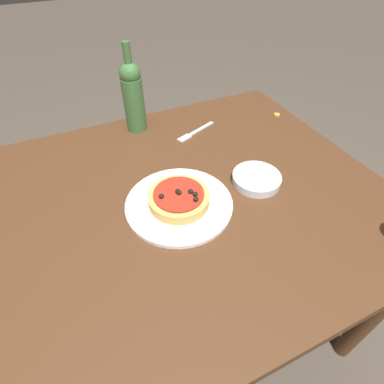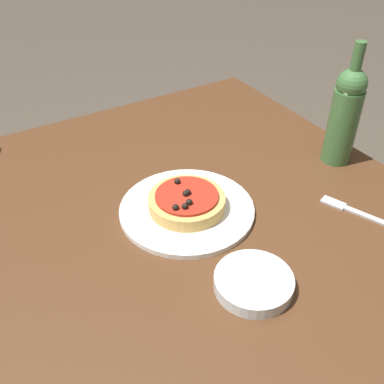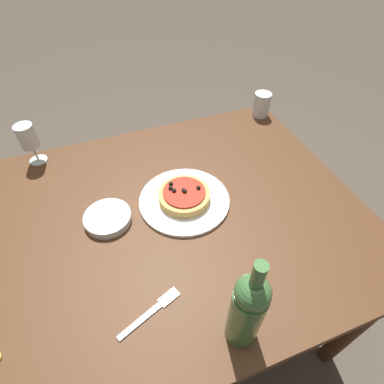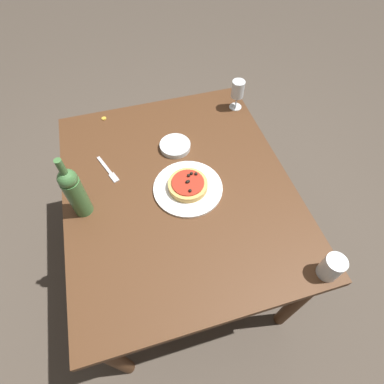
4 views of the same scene
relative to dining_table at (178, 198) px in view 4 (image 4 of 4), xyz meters
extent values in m
plane|color=#4C4238|center=(0.00, 0.00, -0.66)|extent=(14.00, 14.00, 0.00)
cube|color=#4C2D19|center=(0.00, 0.00, 0.08)|extent=(1.17, 0.97, 0.03)
cylinder|color=#4C2D19|center=(0.52, 0.43, -0.30)|extent=(0.06, 0.06, 0.72)
cylinder|color=#4C2D19|center=(0.52, -0.43, -0.30)|extent=(0.06, 0.06, 0.72)
cylinder|color=#4C2D19|center=(-0.52, 0.43, -0.30)|extent=(0.06, 0.06, 0.72)
cylinder|color=#4C2D19|center=(-0.52, -0.43, -0.30)|extent=(0.06, 0.06, 0.72)
cylinder|color=white|center=(0.03, 0.04, 0.10)|extent=(0.30, 0.30, 0.01)
cylinder|color=tan|center=(0.03, 0.04, 0.12)|extent=(0.17, 0.17, 0.03)
cylinder|color=#A82819|center=(0.03, 0.04, 0.14)|extent=(0.14, 0.14, 0.01)
sphere|color=black|center=(0.00, 0.05, 0.15)|extent=(0.01, 0.01, 0.01)
sphere|color=black|center=(0.03, 0.03, 0.15)|extent=(0.01, 0.01, 0.01)
sphere|color=black|center=(0.03, 0.04, 0.15)|extent=(0.01, 0.01, 0.01)
sphere|color=black|center=(0.00, 0.08, 0.15)|extent=(0.01, 0.01, 0.01)
sphere|color=black|center=(-0.01, 0.06, 0.15)|extent=(0.01, 0.01, 0.01)
sphere|color=black|center=(0.08, 0.03, 0.15)|extent=(0.01, 0.01, 0.01)
cylinder|color=silver|center=(-0.42, 0.43, 0.10)|extent=(0.06, 0.06, 0.00)
cylinder|color=silver|center=(-0.42, 0.43, 0.13)|extent=(0.01, 0.01, 0.07)
cylinder|color=silver|center=(-0.42, 0.43, 0.21)|extent=(0.06, 0.06, 0.09)
cylinder|color=#3D6B38|center=(0.01, -0.40, 0.19)|extent=(0.07, 0.07, 0.19)
sphere|color=#3D6B38|center=(0.01, -0.40, 0.30)|extent=(0.07, 0.07, 0.07)
cylinder|color=#3D6B38|center=(0.01, -0.40, 0.36)|extent=(0.03, 0.03, 0.08)
cylinder|color=silver|center=(0.53, 0.42, 0.15)|extent=(0.07, 0.07, 0.10)
cylinder|color=silver|center=(-0.22, 0.04, 0.11)|extent=(0.15, 0.15, 0.03)
cube|color=#B7B7BC|center=(-0.20, -0.29, 0.10)|extent=(0.12, 0.06, 0.00)
cube|color=#B7B7BC|center=(-0.12, -0.26, 0.10)|extent=(0.06, 0.04, 0.00)
cylinder|color=gold|center=(-0.52, -0.26, 0.10)|extent=(0.02, 0.02, 0.01)
camera|label=1|loc=(0.24, 0.58, 0.70)|focal=28.00mm
camera|label=2|loc=(-0.63, 0.42, 0.73)|focal=42.00mm
camera|label=3|loc=(-0.18, -0.59, 0.83)|focal=28.00mm
camera|label=4|loc=(0.76, -0.15, 1.14)|focal=28.00mm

